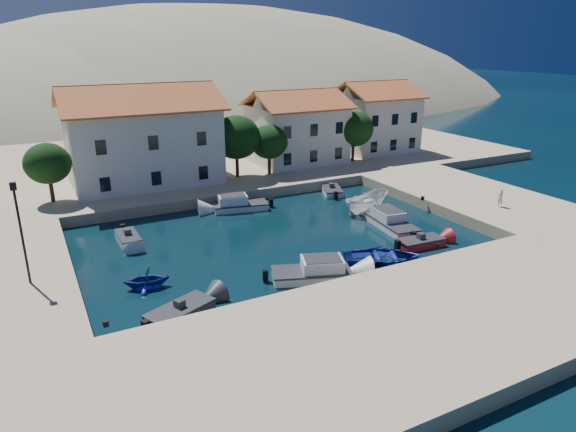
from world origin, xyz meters
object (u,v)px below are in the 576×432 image
object	(u,v)px
cabin_cruiser_east	(392,223)
boat_east	(366,212)
lamppost	(20,224)
building_mid	(297,126)
building_right	(375,116)
pedestrian	(500,198)
building_left	(142,134)
rowboat_south	(382,263)
cabin_cruiser_south	(311,272)

from	to	relation	value
cabin_cruiser_east	boat_east	bearing A→B (deg)	0.10
lamppost	cabin_cruiser_east	size ratio (longest dim) A/B	1.10
building_mid	cabin_cruiser_east	size ratio (longest dim) A/B	1.85
boat_east	building_mid	bearing A→B (deg)	-18.93
building_right	pedestrian	xyz separation A→B (m)	(-4.68, -24.55, -3.68)
building_left	rowboat_south	world-z (taller)	building_left
building_right	pedestrian	size ratio (longest dim) A/B	5.97
building_mid	cabin_cruiser_south	bearing A→B (deg)	-116.59
cabin_cruiser_east	building_right	bearing A→B (deg)	-25.52
boat_east	cabin_cruiser_south	bearing A→B (deg)	118.24
building_right	cabin_cruiser_south	bearing A→B (deg)	-132.56
cabin_cruiser_south	rowboat_south	distance (m)	5.73
building_mid	rowboat_south	xyz separation A→B (m)	(-7.58, -26.62, -5.22)
cabin_cruiser_east	pedestrian	world-z (taller)	pedestrian
cabin_cruiser_south	cabin_cruiser_east	distance (m)	11.85
lamppost	boat_east	distance (m)	28.15
cabin_cruiser_south	rowboat_south	size ratio (longest dim) A/B	1.02
building_left	cabin_cruiser_south	size ratio (longest dim) A/B	2.64
building_left	building_mid	world-z (taller)	building_left
cabin_cruiser_east	boat_east	xyz separation A→B (m)	(0.58, 4.39, -0.48)
building_right	cabin_cruiser_east	world-z (taller)	building_right
pedestrian	boat_east	bearing A→B (deg)	-30.16
boat_east	pedestrian	xyz separation A→B (m)	(9.36, -6.55, 1.79)
building_mid	rowboat_south	size ratio (longest dim) A/B	1.93
building_left	boat_east	bearing A→B (deg)	-45.07
rowboat_south	boat_east	distance (m)	11.10
building_left	lamppost	xyz separation A→B (m)	(-11.50, -20.00, -1.18)
cabin_cruiser_south	pedestrian	world-z (taller)	pedestrian
cabin_cruiser_east	cabin_cruiser_south	bearing A→B (deg)	123.43
building_right	cabin_cruiser_east	size ratio (longest dim) A/B	1.67
building_right	pedestrian	bearing A→B (deg)	-100.80
building_left	cabin_cruiser_east	bearing A→B (deg)	-52.97
cabin_cruiser_south	lamppost	bearing A→B (deg)	-178.66
rowboat_south	building_left	bearing A→B (deg)	46.71
building_mid	cabin_cruiser_east	bearing A→B (deg)	-96.99
lamppost	pedestrian	xyz separation A→B (m)	(36.82, -2.55, -2.96)
building_right	lamppost	bearing A→B (deg)	-152.07
rowboat_south	cabin_cruiser_east	world-z (taller)	cabin_cruiser_east
building_right	lamppost	size ratio (longest dim) A/B	1.52
cabin_cruiser_south	boat_east	distance (m)	14.76
building_mid	boat_east	xyz separation A→B (m)	(-2.04, -17.00, -5.22)
rowboat_south	cabin_cruiser_east	size ratio (longest dim) A/B	0.96
building_right	boat_east	bearing A→B (deg)	-127.96
building_left	building_mid	distance (m)	18.04
lamppost	cabin_cruiser_east	distance (m)	27.22
building_left	pedestrian	bearing A→B (deg)	-41.69
building_right	cabin_cruiser_south	distance (m)	37.72
building_left	pedestrian	world-z (taller)	building_left
building_right	rowboat_south	bearing A→B (deg)	-125.34
building_mid	cabin_cruiser_south	xyz separation A→B (m)	(-13.29, -26.54, -4.75)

